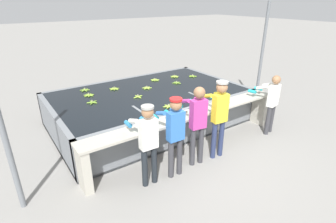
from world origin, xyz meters
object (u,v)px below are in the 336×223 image
banana_bunch_floating_3 (177,83)px  banana_bunch_ledge_0 (224,101)px  worker_4 (272,100)px  banana_bunch_floating_10 (89,95)px  worker_0 (148,138)px  banana_bunch_floating_8 (138,97)px  worker_1 (175,130)px  banana_bunch_floating_1 (169,106)px  banana_bunch_ledge_1 (146,124)px  banana_bunch_floating_9 (175,77)px  banana_bunch_floating_2 (85,90)px  knife_0 (188,112)px  worker_3 (219,112)px  worker_2 (197,119)px  banana_bunch_floating_7 (92,102)px  banana_bunch_floating_5 (193,76)px  banana_bunch_floating_4 (155,80)px  support_post_right (262,56)px  banana_bunch_floating_6 (114,89)px  banana_bunch_floating_0 (147,88)px  support_post_left (0,121)px

banana_bunch_floating_3 → banana_bunch_ledge_0: (0.04, -1.91, 0.00)m
worker_4 → banana_bunch_floating_10: (-3.67, 2.91, 0.01)m
worker_0 → banana_bunch_floating_8: 2.28m
worker_1 → banana_bunch_floating_1: 1.32m
worker_4 → banana_bunch_ledge_1: bearing=170.1°
banana_bunch_floating_9 → banana_bunch_floating_2: bearing=173.7°
worker_0 → knife_0: 1.51m
worker_0 → worker_3: bearing=-1.4°
worker_2 → banana_bunch_floating_7: size_ratio=6.19×
banana_bunch_floating_1 → banana_bunch_ledge_0: banana_bunch_ledge_0 is taller
banana_bunch_floating_5 → banana_bunch_floating_9: 0.59m
worker_4 → banana_bunch_ledge_0: bearing=152.9°
worker_2 → banana_bunch_floating_4: 3.23m
worker_0 → support_post_right: bearing=16.3°
banana_bunch_floating_2 → banana_bunch_floating_6: 0.80m
banana_bunch_floating_2 → worker_4: bearing=-43.0°
banana_bunch_floating_5 → worker_4: bearing=-84.2°
banana_bunch_floating_4 → banana_bunch_floating_0: bearing=-138.4°
worker_4 → knife_0: size_ratio=5.72×
worker_2 → banana_bunch_floating_6: worker_2 is taller
banana_bunch_floating_1 → support_post_left: bearing=-173.0°
banana_bunch_floating_9 → banana_bunch_floating_8: bearing=-152.3°
banana_bunch_floating_3 → banana_bunch_floating_5: 0.90m
banana_bunch_floating_0 → banana_bunch_ledge_1: banana_bunch_ledge_1 is taller
worker_0 → banana_bunch_floating_1: size_ratio=5.67×
banana_bunch_floating_0 → banana_bunch_floating_6: same height
banana_bunch_floating_1 → banana_bunch_floating_4: (0.89, 2.01, -0.00)m
banana_bunch_floating_2 → support_post_left: support_post_left is taller
banana_bunch_floating_0 → banana_bunch_floating_6: size_ratio=1.00×
worker_4 → knife_0: (-2.21, 0.57, 0.00)m
banana_bunch_floating_0 → banana_bunch_floating_2: same height
banana_bunch_floating_2 → banana_bunch_floating_7: bearing=-98.9°
support_post_right → support_post_left: bearing=-173.7°
banana_bunch_ledge_0 → knife_0: 1.12m
banana_bunch_floating_4 → banana_bunch_floating_8: same height
banana_bunch_floating_2 → banana_bunch_floating_10: bearing=-96.2°
banana_bunch_floating_7 → banana_bunch_floating_10: (0.11, 0.55, -0.00)m
banana_bunch_floating_5 → banana_bunch_ledge_0: 2.34m
banana_bunch_floating_5 → banana_bunch_ledge_1: 3.72m
banana_bunch_floating_1 → banana_bunch_floating_9: bearing=50.8°
banana_bunch_ledge_1 → knife_0: banana_bunch_ledge_1 is taller
worker_3 → banana_bunch_floating_5: size_ratio=6.32×
banana_bunch_floating_9 → banana_bunch_ledge_1: banana_bunch_ledge_1 is taller
banana_bunch_floating_3 → banana_bunch_floating_4: (-0.38, 0.62, -0.00)m
banana_bunch_floating_6 → banana_bunch_ledge_1: bearing=-99.1°
banana_bunch_ledge_0 → knife_0: size_ratio=1.01×
worker_2 → banana_bunch_floating_3: (1.31, 2.47, -0.10)m
banana_bunch_floating_5 → banana_bunch_ledge_0: banana_bunch_ledge_0 is taller
banana_bunch_floating_7 → support_post_left: 2.63m
worker_1 → banana_bunch_floating_1: worker_1 is taller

